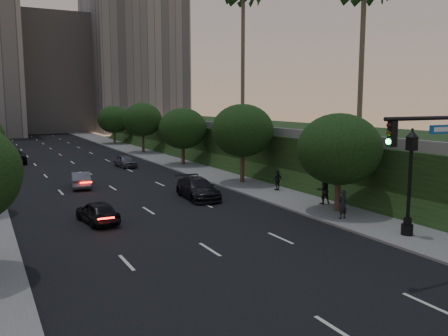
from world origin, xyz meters
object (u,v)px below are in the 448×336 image
sedan_far_right (125,161)px  sedan_mid_left (81,180)px  sedan_near_right (198,188)px  pedestrian_a (343,204)px  street_lamp (409,187)px  sedan_far_left (12,157)px  pedestrian_b (323,190)px  sedan_near_left (97,212)px  pedestrian_c (278,180)px

sedan_far_right → sedan_mid_left: bearing=-127.0°
sedan_mid_left → sedan_near_right: sedan_near_right is taller
sedan_near_right → pedestrian_a: bearing=-59.7°
street_lamp → sedan_near_right: street_lamp is taller
street_lamp → pedestrian_a: size_ratio=3.29×
sedan_far_left → pedestrian_b: 37.42m
sedan_far_right → pedestrian_b: 25.40m
sedan_far_left → pedestrian_b: bearing=115.7°
sedan_near_left → sedan_mid_left: size_ratio=0.96×
sedan_far_left → pedestrian_a: (15.32, -37.10, 0.22)m
sedan_far_right → pedestrian_b: size_ratio=2.08×
pedestrian_c → street_lamp: bearing=77.1°
street_lamp → sedan_near_right: 15.08m
sedan_near_right → sedan_far_right: size_ratio=1.32×
sedan_near_left → sedan_far_left: bearing=-93.0°
street_lamp → pedestrian_b: street_lamp is taller
street_lamp → pedestrian_c: (1.04, 13.41, -1.72)m
sedan_mid_left → pedestrian_a: bearing=130.0°
sedan_near_left → sedan_far_right: (7.89, 22.15, -0.00)m
pedestrian_a → pedestrian_c: size_ratio=1.11×
sedan_near_left → sedan_near_right: size_ratio=0.76×
sedan_near_right → sedan_far_left: bearing=115.1°
sedan_far_left → pedestrian_c: bearing=120.2°
sedan_near_left → pedestrian_b: size_ratio=2.08×
sedan_far_left → pedestrian_c: (17.02, -27.83, 0.13)m
sedan_near_right → pedestrian_a: 10.91m
pedestrian_b → pedestrian_c: pedestrian_b is taller
sedan_far_left → pedestrian_b: (16.96, -33.36, 0.29)m
sedan_near_right → pedestrian_c: size_ratio=3.34×
sedan_mid_left → sedan_near_right: (6.61, -8.33, 0.08)m
pedestrian_a → pedestrian_b: pedestrian_b is taller
sedan_near_left → pedestrian_a: (12.78, -6.14, 0.35)m
sedan_far_left → pedestrian_c: pedestrian_c is taller
street_lamp → sedan_mid_left: size_ratio=1.39×
sedan_mid_left → sedan_near_right: bearing=136.2°
pedestrian_a → pedestrian_c: (1.70, 9.28, -0.09)m
sedan_near_left → sedan_mid_left: 12.05m
sedan_near_right → pedestrian_b: 8.85m
sedan_near_left → sedan_mid_left: (1.35, 11.98, 0.01)m
street_lamp → pedestrian_a: street_lamp is taller
sedan_near_right → pedestrian_a: pedestrian_a is taller
street_lamp → sedan_far_left: size_ratio=0.99×
sedan_near_left → sedan_far_left: size_ratio=0.68×
street_lamp → sedan_far_left: street_lamp is taller
pedestrian_a → sedan_far_right: bearing=-84.6°
sedan_far_left → sedan_far_right: size_ratio=1.46×
sedan_far_right → pedestrian_b: bearing=-79.4°
sedan_near_right → pedestrian_a: (4.82, -9.78, 0.26)m
sedan_far_right → pedestrian_a: 28.71m
sedan_near_left → pedestrian_c: (14.48, 3.14, 0.26)m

